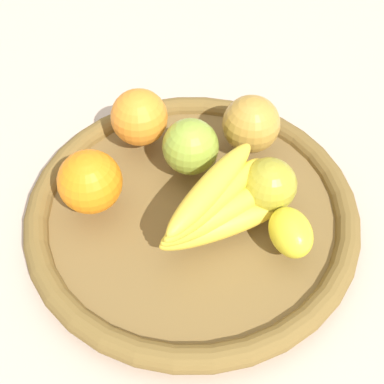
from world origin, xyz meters
name	(u,v)px	position (x,y,z in m)	size (l,w,h in m)	color
ground_plane	(192,221)	(0.00, 0.00, 0.00)	(2.40, 2.40, 0.00)	#C4B09F
basket	(192,212)	(0.00, 0.00, 0.02)	(0.43, 0.43, 0.04)	brown
banana_bunch	(218,206)	(-0.02, 0.04, 0.08)	(0.17, 0.13, 0.07)	yellow
apple_1	(191,147)	(-0.02, -0.06, 0.08)	(0.07, 0.07, 0.07)	#91AE3A
orange_0	(139,117)	(0.03, -0.13, 0.08)	(0.08, 0.08, 0.08)	orange
lemon_0	(291,232)	(-0.09, 0.09, 0.06)	(0.07, 0.05, 0.05)	yellow
apple_0	(251,124)	(-0.11, -0.07, 0.08)	(0.08, 0.08, 0.08)	#BE8E38
orange_1	(90,182)	(0.12, -0.04, 0.08)	(0.08, 0.08, 0.08)	orange
apple_2	(269,185)	(-0.09, 0.03, 0.07)	(0.07, 0.07, 0.07)	#A7A02E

